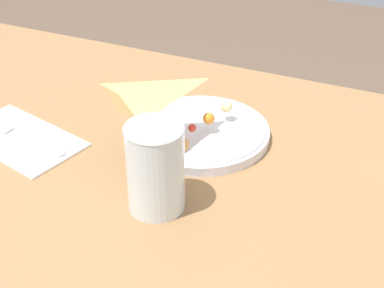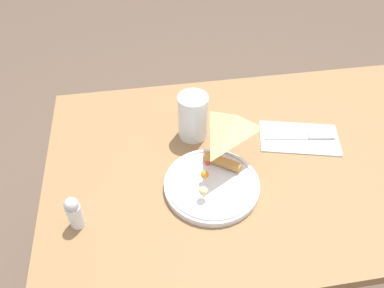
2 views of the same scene
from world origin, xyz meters
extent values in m
cube|color=olive|center=(0.00, 0.00, 0.74)|extent=(1.08, 0.69, 0.03)
cube|color=#4C3823|center=(-0.49, -0.29, 0.36)|extent=(0.06, 0.06, 0.73)
cube|color=#4C3823|center=(0.49, -0.29, 0.36)|extent=(0.06, 0.06, 0.73)
cylinder|color=white|center=(0.15, 0.07, 0.76)|extent=(0.22, 0.22, 0.02)
torus|color=white|center=(0.15, 0.07, 0.77)|extent=(0.21, 0.21, 0.01)
pyramid|color=#E0B266|center=(0.16, 0.09, 0.78)|extent=(0.17, 0.18, 0.02)
cylinder|color=#C68942|center=(0.12, 0.02, 0.78)|extent=(0.09, 0.07, 0.02)
sphere|color=orange|center=(0.17, 0.07, 0.80)|extent=(0.02, 0.02, 0.02)
sphere|color=#EFDB93|center=(0.18, 0.11, 0.80)|extent=(0.02, 0.02, 0.02)
sphere|color=red|center=(0.15, 0.04, 0.80)|extent=(0.01, 0.01, 0.01)
cylinder|color=white|center=(0.16, -0.11, 0.82)|extent=(0.08, 0.08, 0.12)
cylinder|color=#B27F42|center=(0.16, -0.11, 0.80)|extent=(0.07, 0.07, 0.08)
torus|color=white|center=(0.16, -0.11, 0.88)|extent=(0.08, 0.08, 0.00)
cube|color=white|center=(-0.11, -0.05, 0.76)|extent=(0.23, 0.16, 0.00)
cube|color=#B2B2B7|center=(-0.17, -0.04, 0.76)|extent=(0.07, 0.03, 0.01)
cube|color=silver|center=(-0.08, -0.05, 0.76)|extent=(0.11, 0.03, 0.00)
ellipsoid|color=silver|center=(-0.03, -0.06, 0.76)|extent=(0.02, 0.02, 0.00)
cylinder|color=white|center=(0.45, 0.13, 0.79)|extent=(0.03, 0.03, 0.06)
sphere|color=silver|center=(0.45, 0.13, 0.83)|extent=(0.03, 0.03, 0.03)
camera|label=1|loc=(0.46, -0.66, 1.26)|focal=55.00mm
camera|label=2|loc=(0.28, 0.61, 1.44)|focal=35.00mm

